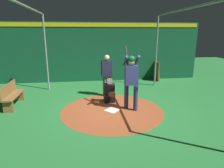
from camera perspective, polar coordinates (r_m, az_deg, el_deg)
ground_plane at (r=6.77m, az=-0.00°, el=-7.80°), size 27.02×27.02×0.00m
dirt_circle at (r=6.76m, az=-0.00°, el=-7.78°), size 3.51×3.51×0.01m
home_plate at (r=6.76m, az=-0.00°, el=-7.71°), size 0.59×0.59×0.01m
batter at (r=6.58m, az=5.67°, el=2.03°), size 0.68×0.49×2.20m
catcher at (r=7.45m, az=-0.76°, el=-2.58°), size 0.58×0.40×0.96m
umpire at (r=8.04m, az=-1.50°, el=3.16°), size 0.22×0.49×1.74m
back_wall at (r=10.74m, az=-3.35°, el=9.39°), size 0.22×11.02×3.16m
cage_frame at (r=6.25m, az=-0.00°, el=12.77°), size 6.09×5.30×3.42m
bat_rack at (r=11.34m, az=12.69°, el=3.73°), size 1.06×0.21×1.05m
bench at (r=7.89m, az=-27.31°, el=-2.85°), size 1.45×0.36×0.85m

